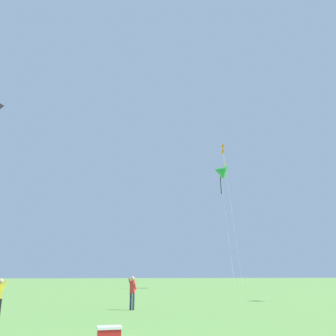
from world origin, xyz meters
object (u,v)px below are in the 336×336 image
(person_with_spool, at_px, (132,290))
(kite_green_small, at_px, (220,171))
(picnic_cooler, at_px, (109,336))
(kite_orange_box, at_px, (223,151))

(person_with_spool, bearing_deg, kite_green_small, 58.54)
(kite_green_small, xyz_separation_m, picnic_cooler, (-17.69, -34.81, -15.28))
(person_with_spool, distance_m, picnic_cooler, 9.26)
(picnic_cooler, bearing_deg, person_with_spool, 77.98)
(kite_orange_box, height_order, picnic_cooler, kite_orange_box)
(kite_green_small, distance_m, picnic_cooler, 41.93)
(kite_orange_box, height_order, kite_green_small, kite_orange_box)
(kite_green_small, height_order, person_with_spool, kite_green_small)
(kite_orange_box, relative_size, picnic_cooler, 31.13)
(picnic_cooler, bearing_deg, kite_orange_box, 62.05)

